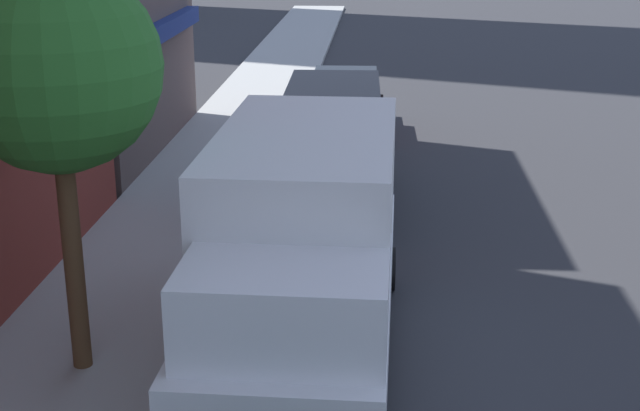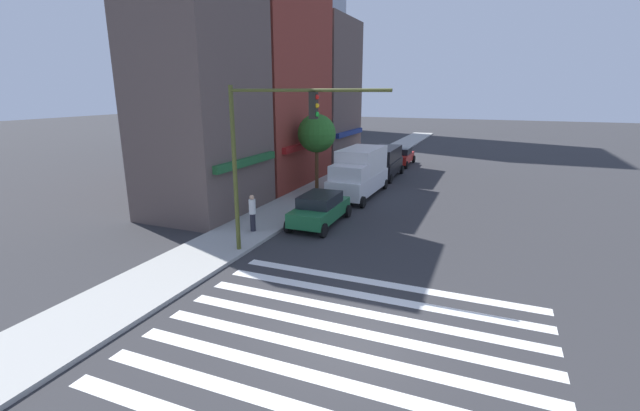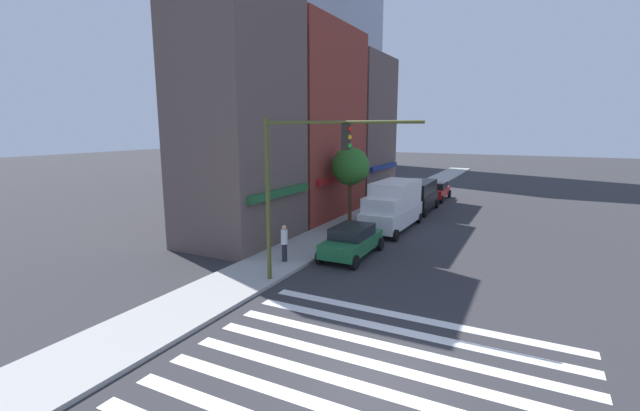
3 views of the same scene
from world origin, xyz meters
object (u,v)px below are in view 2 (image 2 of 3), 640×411
at_px(sedan_green, 320,209).
at_px(traffic_signal, 266,141).
at_px(box_truck_white, 359,172).
at_px(sedan_red, 401,156).
at_px(pedestrian_white_shirt, 252,212).
at_px(van_black, 384,161).
at_px(street_tree, 317,134).

bearing_deg(sedan_green, traffic_signal, 176.88).
xyz_separation_m(traffic_signal, box_truck_white, (11.60, -0.21, -3.17)).
height_order(traffic_signal, sedan_red, traffic_signal).
bearing_deg(traffic_signal, pedestrian_white_shirt, 43.22).
height_order(sedan_green, sedan_red, same).
height_order(box_truck_white, van_black, box_truck_white).
bearing_deg(traffic_signal, sedan_red, -0.49).
xyz_separation_m(box_truck_white, street_tree, (-0.40, 2.80, 2.36)).
distance_m(sedan_green, street_tree, 7.54).
relative_size(traffic_signal, pedestrian_white_shirt, 3.87).
height_order(van_black, pedestrian_white_shirt, van_black).
bearing_deg(box_truck_white, van_black, 1.33).
height_order(pedestrian_white_shirt, street_tree, street_tree).
relative_size(box_truck_white, street_tree, 1.24).
bearing_deg(sedan_green, van_black, -0.68).
relative_size(sedan_green, sedan_red, 1.00).
distance_m(box_truck_white, pedestrian_white_shirt, 9.60).
bearing_deg(van_black, box_truck_white, 178.78).
relative_size(sedan_green, box_truck_white, 0.71).
bearing_deg(pedestrian_white_shirt, street_tree, 148.69).
height_order(van_black, street_tree, street_tree).
bearing_deg(traffic_signal, street_tree, 13.02).
bearing_deg(sedan_green, pedestrian_white_shirt, 136.78).
height_order(sedan_green, pedestrian_white_shirt, pedestrian_white_shirt).
bearing_deg(box_truck_white, pedestrian_white_shirt, 166.89).
xyz_separation_m(sedan_green, van_black, (13.31, -0.00, 0.44)).
bearing_deg(pedestrian_white_shirt, sedan_red, 139.88).
bearing_deg(street_tree, traffic_signal, -166.98).
xyz_separation_m(van_black, pedestrian_white_shirt, (-15.92, 2.39, -0.21)).
distance_m(traffic_signal, sedan_green, 6.29).
height_order(box_truck_white, sedan_red, box_truck_white).
distance_m(traffic_signal, sedan_red, 24.75).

